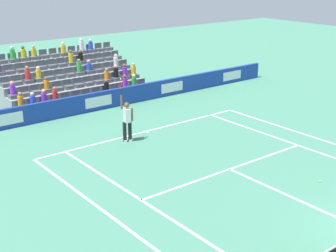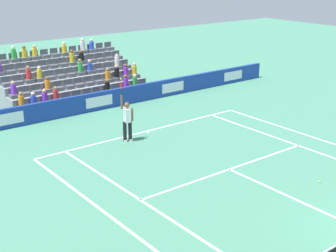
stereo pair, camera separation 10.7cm
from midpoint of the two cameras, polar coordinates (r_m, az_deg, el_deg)
The scene contains 12 objects.
line_baseline at distance 22.77m, azimuth -2.74°, elevation -0.63°, with size 10.97×0.10×0.01m, color white.
line_service at distance 18.87m, azimuth 7.02°, elevation -5.00°, with size 8.23×0.10×0.01m, color white.
line_centre_service at distance 17.00m, azimuth 14.71°, elevation -8.31°, with size 0.10×6.40×0.01m, color white.
line_singles_sideline_left at distance 16.13m, azimuth -2.39°, elevation -9.19°, with size 0.10×11.89×0.01m, color white.
line_singles_sideline_right at distance 21.54m, azimuth 15.69°, elevation -2.51°, with size 0.10×11.89×0.01m, color white.
line_doubles_sideline_left at distance 15.48m, azimuth -6.57°, elevation -10.61°, with size 0.10×11.89×0.01m, color white.
line_doubles_sideline_right at distance 22.60m, azimuth 17.77°, elevation -1.70°, with size 0.10×11.89×0.01m, color white.
line_centre_mark at distance 22.70m, azimuth -2.59°, elevation -0.69°, with size 0.10×0.20×0.01m, color white.
sponsor_barrier at distance 26.14m, azimuth -8.30°, elevation 2.88°, with size 24.70×0.22×0.98m.
tennis_player at distance 21.28m, azimuth -4.95°, elevation 0.72°, with size 0.51×0.42×2.85m.
stadium_stand at distance 29.10m, azimuth -11.87°, elevation 5.01°, with size 8.06×4.75×3.04m.
loose_tennis_ball at distance 18.49m, azimuth 17.08°, elevation -6.15°, with size 0.07×0.07×0.07m, color #D1E533.
Camera 1 is at (12.41, 5.64, 7.58)m, focal length 52.42 mm.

